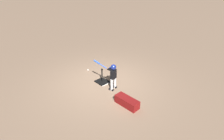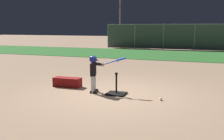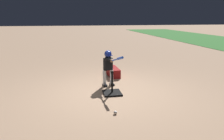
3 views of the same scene
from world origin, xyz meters
name	(u,v)px [view 2 (image 2 of 3)]	position (x,y,z in m)	size (l,w,h in m)	color
ground_plane	(114,95)	(0.00, 0.00, 0.00)	(90.00, 90.00, 0.00)	#93755B
grass_outfield_strip	(171,55)	(0.00, 10.97, 0.01)	(56.00, 6.56, 0.02)	#286026
backstop_fence	(179,36)	(0.00, 15.16, 1.08)	(12.20, 0.08, 2.06)	#9E9EA3
home_plate	(114,94)	(-0.01, 0.05, 0.01)	(0.44, 0.44, 0.02)	white
batting_tee	(116,92)	(0.05, 0.05, 0.06)	(0.50, 0.45, 0.59)	black
batter_child	(95,69)	(-0.59, 0.08, 0.64)	(0.98, 0.41, 1.02)	silver
baseball	(161,99)	(1.27, -0.12, 0.04)	(0.07, 0.07, 0.07)	white
bleachers_left_center	(130,40)	(-4.50, 16.62, 0.60)	(2.74, 2.46, 1.23)	#ADAFB7
bleachers_far_left	(205,43)	(1.99, 16.64, 0.49)	(3.75, 2.25, 1.00)	#ADAFB7
equipment_bag	(67,82)	(-1.65, 0.41, 0.14)	(0.84, 0.32, 0.28)	maroon
field_light_pole	(120,2)	(-8.61, 25.92, 4.91)	(1.76, 0.44, 7.37)	slate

